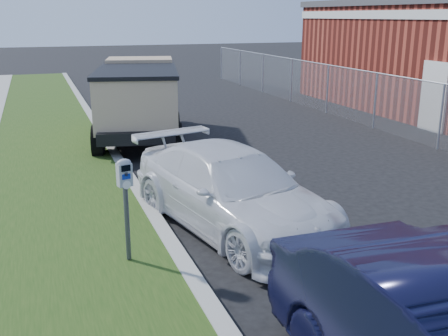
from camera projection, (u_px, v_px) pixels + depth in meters
name	position (u px, v px, depth m)	size (l,w,h in m)	color
ground	(320.00, 231.00, 9.01)	(120.00, 120.00, 0.00)	black
chainlink_fence	(376.00, 90.00, 16.93)	(0.06, 30.06, 30.00)	slate
parking_meter	(125.00, 188.00, 7.36)	(0.23, 0.18, 1.52)	#3F4247
white_wagon	(231.00, 189.00, 9.07)	(1.93, 4.74, 1.38)	silver
dump_truck	(139.00, 96.00, 15.62)	(3.35, 6.04, 2.24)	black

